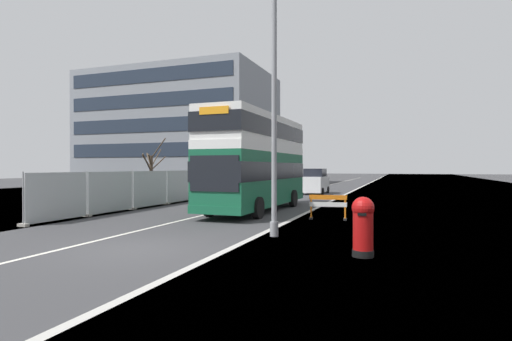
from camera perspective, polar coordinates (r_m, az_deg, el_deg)
ground at (r=11.99m, az=-14.60°, el=-11.06°), size 140.00×280.00×0.10m
double_decker_bus at (r=21.62m, az=0.13°, el=1.41°), size 2.84×10.35×5.08m
lamppost_foreground at (r=13.80m, az=2.59°, el=9.80°), size 0.29×0.70×9.65m
red_pillar_postbox at (r=10.99m, az=14.92°, el=-7.31°), size 0.59×0.59×1.57m
roadworks_barrier at (r=18.32m, az=10.15°, el=-4.74°), size 1.68×0.64×1.10m
construction_site_fence at (r=24.65m, az=-14.71°, el=-2.57°), size 0.44×17.20×2.17m
car_oncoming_near at (r=35.85m, az=8.39°, el=-1.61°), size 1.96×4.16×2.22m
car_receding_mid at (r=43.05m, az=4.23°, el=-1.30°), size 2.04×4.24×2.16m
bare_tree_far_verge_near at (r=36.51m, az=-14.60°, el=0.16°), size 2.48×2.87×4.91m
bare_tree_far_verge_mid at (r=59.03m, az=0.51°, el=0.34°), size 2.47×2.85×4.32m
backdrop_office_block at (r=59.78m, az=-10.58°, el=5.73°), size 25.16×16.48×15.64m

